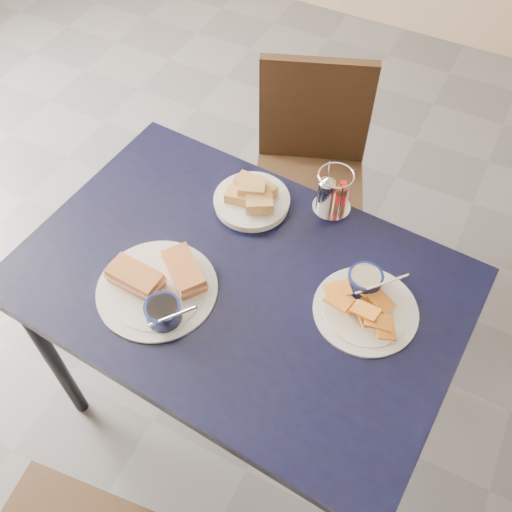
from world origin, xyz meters
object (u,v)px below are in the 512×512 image
at_px(dining_table, 239,293).
at_px(bread_basket, 252,198).
at_px(chair_far, 318,162).
at_px(condiment_caddy, 332,193).
at_px(plantain_plate, 365,300).
at_px(sandwich_plate, 159,286).

bearing_deg(dining_table, bread_basket, 109.94).
xyz_separation_m(chair_far, condiment_caddy, (0.19, -0.41, 0.32)).
height_order(plantain_plate, bread_basket, plantain_plate).
xyz_separation_m(plantain_plate, bread_basket, (-0.41, 0.17, 0.01)).
bearing_deg(condiment_caddy, dining_table, -108.43).
bearing_deg(chair_far, bread_basket, -91.28).
height_order(dining_table, condiment_caddy, condiment_caddy).
bearing_deg(sandwich_plate, plantain_plate, 23.07).
xyz_separation_m(bread_basket, condiment_caddy, (0.20, 0.09, 0.03)).
bearing_deg(dining_table, sandwich_plate, -141.60).
relative_size(chair_far, condiment_caddy, 6.30).
bearing_deg(bread_basket, chair_far, 88.72).
relative_size(chair_far, plantain_plate, 3.24).
bearing_deg(condiment_caddy, bread_basket, -155.10).
relative_size(dining_table, condiment_caddy, 8.84).
relative_size(sandwich_plate, plantain_plate, 1.21).
distance_m(bread_basket, condiment_caddy, 0.23).
relative_size(sandwich_plate, condiment_caddy, 2.36).
xyz_separation_m(plantain_plate, condiment_caddy, (-0.21, 0.27, 0.04)).
xyz_separation_m(dining_table, condiment_caddy, (0.11, 0.34, 0.13)).
xyz_separation_m(dining_table, sandwich_plate, (-0.16, -0.13, 0.09)).
relative_size(plantain_plate, bread_basket, 1.23).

